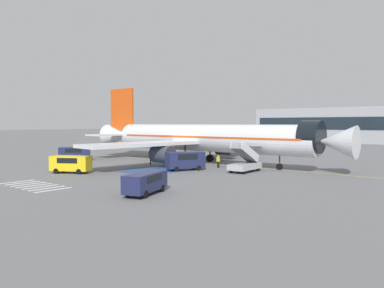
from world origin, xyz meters
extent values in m
plane|color=slate|center=(0.00, 0.00, 0.00)|extent=(600.00, 600.00, 0.00)
cube|color=gold|center=(-0.94, -0.07, 0.00)|extent=(76.81, 4.06, 0.01)
cube|color=#2856A8|center=(-0.94, -10.54, 0.00)|extent=(5.77, 8.04, 0.01)
cube|color=silver|center=(-5.14, -26.00, 0.00)|extent=(0.44, 3.60, 0.01)
cube|color=silver|center=(-3.94, -26.00, 0.00)|extent=(0.44, 3.60, 0.01)
cube|color=silver|center=(-2.74, -26.00, 0.00)|extent=(0.44, 3.60, 0.01)
cube|color=silver|center=(-1.54, -26.00, 0.00)|extent=(0.44, 3.60, 0.01)
cube|color=silver|center=(-0.34, -26.00, 0.00)|extent=(0.44, 3.60, 0.01)
cube|color=silver|center=(0.86, -26.00, 0.00)|extent=(0.44, 3.60, 0.01)
cube|color=silver|center=(2.06, -26.00, 0.00)|extent=(0.44, 3.60, 0.01)
cylinder|color=silver|center=(-0.94, -0.07, 3.83)|extent=(33.05, 5.64, 3.99)
cone|color=silver|center=(17.68, 0.87, 3.83)|extent=(4.58, 4.13, 3.91)
cone|color=silver|center=(-20.35, -1.05, 3.83)|extent=(6.17, 4.13, 3.83)
cylinder|color=black|center=(14.69, 0.72, 4.33)|extent=(2.59, 4.15, 4.03)
cube|color=#DB4C14|center=(-0.94, -0.07, 4.03)|extent=(30.43, 5.59, 0.24)
cube|color=silver|center=(-4.92, 9.11, 3.23)|extent=(8.09, 18.52, 0.44)
cylinder|color=#38383D|center=(-3.10, 7.57, 1.84)|extent=(3.10, 2.44, 2.30)
cube|color=silver|center=(-3.98, -9.60, 3.23)|extent=(6.37, 18.30, 0.44)
cylinder|color=#38383D|center=(-2.33, -7.89, 1.84)|extent=(3.10, 2.44, 2.30)
cube|color=#DB4C14|center=(-19.46, -1.00, 8.45)|extent=(5.60, 0.64, 7.24)
cube|color=silver|center=(-19.05, 2.82, 4.03)|extent=(3.91, 6.56, 0.24)
cube|color=silver|center=(-18.67, -4.76, 4.03)|extent=(3.91, 6.56, 0.24)
cylinder|color=#38383D|center=(10.56, 0.51, 1.93)|extent=(0.20, 0.20, 3.01)
cylinder|color=black|center=(10.56, 0.51, 0.42)|extent=(0.85, 0.32, 0.84)
cylinder|color=#38383D|center=(-2.71, 2.94, 1.89)|extent=(0.24, 0.24, 2.68)
cylinder|color=black|center=(-2.71, 2.94, 0.55)|extent=(1.13, 0.65, 1.10)
cylinder|color=#38383D|center=(-2.40, -3.24, 1.89)|extent=(0.24, 0.24, 2.68)
cylinder|color=black|center=(-2.40, -3.24, 0.55)|extent=(1.13, 0.65, 1.10)
cube|color=#ADB2BA|center=(8.33, -4.20, 0.70)|extent=(2.44, 4.90, 0.70)
cylinder|color=black|center=(7.31, -2.57, 0.35)|extent=(0.25, 0.71, 0.70)
cylinder|color=black|center=(9.18, -2.48, 0.35)|extent=(0.25, 0.71, 0.70)
cylinder|color=black|center=(7.48, -5.93, 0.35)|extent=(0.25, 0.71, 0.70)
cylinder|color=black|center=(9.35, -5.83, 0.35)|extent=(0.25, 0.71, 0.70)
cube|color=#4C4C51|center=(8.33, -4.20, 2.03)|extent=(1.64, 4.22, 2.10)
cube|color=#4C4C51|center=(8.21, -1.93, 3.01)|extent=(1.70, 1.18, 0.12)
cube|color=silver|center=(7.56, -4.24, 2.50)|extent=(0.29, 4.49, 2.82)
cube|color=silver|center=(9.10, -4.17, 2.50)|extent=(0.29, 4.49, 2.82)
cube|color=#38383D|center=(-6.63, 24.05, 0.78)|extent=(9.68, 3.91, 0.60)
cube|color=silver|center=(-11.17, 23.35, 1.28)|extent=(2.43, 2.67, 1.60)
cube|color=black|center=(-12.21, 23.19, 1.60)|extent=(0.35, 1.98, 0.70)
cylinder|color=#B7BCC4|center=(-6.21, 24.12, 2.29)|extent=(6.77, 3.38, 2.41)
cylinder|color=gold|center=(-6.21, 24.12, 2.29)|extent=(0.72, 2.48, 2.46)
cylinder|color=black|center=(-10.58, 22.24, 0.48)|extent=(0.99, 0.42, 0.96)
cylinder|color=black|center=(-10.94, 24.58, 0.48)|extent=(0.99, 0.42, 0.96)
cylinder|color=black|center=(-5.93, 22.96, 0.48)|extent=(0.99, 0.42, 0.96)
cylinder|color=black|center=(-6.29, 25.31, 0.48)|extent=(0.99, 0.42, 0.96)
cylinder|color=black|center=(-3.35, 23.36, 0.48)|extent=(0.99, 0.42, 0.96)
cylinder|color=black|center=(-3.71, 25.71, 0.48)|extent=(0.99, 0.42, 0.96)
cube|color=#1E234C|center=(1.64, -7.74, 1.33)|extent=(3.74, 5.16, 2.02)
cube|color=black|center=(1.64, -7.74, 1.78)|extent=(2.82, 3.21, 0.73)
cylinder|color=black|center=(1.74, -9.46, 0.32)|extent=(0.46, 0.66, 0.64)
cylinder|color=black|center=(0.24, -8.73, 0.32)|extent=(0.46, 0.66, 0.64)
cylinder|color=black|center=(3.05, -6.74, 0.32)|extent=(0.46, 0.66, 0.64)
cylinder|color=black|center=(1.55, -6.02, 0.32)|extent=(0.46, 0.66, 0.64)
cube|color=#1E234C|center=(-20.42, -9.97, 1.23)|extent=(4.49, 4.66, 1.82)
cube|color=black|center=(-20.42, -9.97, 1.63)|extent=(3.08, 3.12, 0.66)
cylinder|color=black|center=(-20.03, -8.34, 0.32)|extent=(0.58, 0.61, 0.64)
cylinder|color=black|center=(-18.84, -9.45, 0.32)|extent=(0.58, 0.61, 0.64)
cylinder|color=black|center=(-22.01, -10.49, 0.32)|extent=(0.58, 0.61, 0.64)
cylinder|color=black|center=(-20.81, -11.59, 0.32)|extent=(0.58, 0.61, 0.64)
cube|color=yellow|center=(-6.94, -18.80, 1.20)|extent=(4.97, 3.95, 1.77)
cube|color=black|center=(-6.94, -18.80, 1.59)|extent=(3.16, 2.90, 0.64)
cylinder|color=black|center=(-6.11, -17.34, 0.32)|extent=(0.65, 0.50, 0.64)
cylinder|color=black|center=(-5.27, -18.77, 0.32)|extent=(0.65, 0.50, 0.64)
cylinder|color=black|center=(-8.62, -18.83, 0.32)|extent=(0.65, 0.50, 0.64)
cylinder|color=black|center=(-7.78, -20.25, 0.32)|extent=(0.65, 0.50, 0.64)
cube|color=#1E234C|center=(9.89, -21.97, 1.08)|extent=(3.31, 5.25, 1.51)
cube|color=black|center=(9.89, -21.97, 1.41)|extent=(2.60, 3.16, 0.55)
cylinder|color=black|center=(8.61, -20.79, 0.32)|extent=(0.40, 0.67, 0.64)
cylinder|color=black|center=(10.15, -20.25, 0.32)|extent=(0.40, 0.67, 0.64)
cylinder|color=black|center=(9.63, -23.68, 0.32)|extent=(0.40, 0.67, 0.64)
cylinder|color=black|center=(11.16, -23.14, 0.32)|extent=(0.40, 0.67, 0.64)
cylinder|color=black|center=(-6.51, -3.76, 0.44)|extent=(0.14, 0.14, 0.89)
cylinder|color=black|center=(-6.56, -3.60, 0.44)|extent=(0.14, 0.14, 0.89)
cube|color=yellow|center=(-6.53, -3.68, 1.24)|extent=(0.33, 0.47, 0.70)
cube|color=silver|center=(-6.53, -3.68, 1.24)|extent=(0.35, 0.48, 0.06)
sphere|color=beige|center=(-6.53, -3.68, 1.71)|extent=(0.24, 0.24, 0.24)
cylinder|color=black|center=(3.36, -2.89, 0.41)|extent=(0.14, 0.14, 0.83)
cylinder|color=black|center=(3.19, -2.90, 0.41)|extent=(0.14, 0.14, 0.83)
cube|color=yellow|center=(3.27, -2.90, 1.16)|extent=(0.43, 0.24, 0.66)
cube|color=silver|center=(3.27, -2.90, 1.16)|extent=(0.44, 0.25, 0.06)
sphere|color=beige|center=(3.27, -2.90, 1.60)|extent=(0.22, 0.22, 0.22)
cylinder|color=#2D2D33|center=(-6.22, -6.48, 0.42)|extent=(0.14, 0.14, 0.84)
cylinder|color=#2D2D33|center=(-6.30, -6.33, 0.42)|extent=(0.14, 0.14, 0.84)
cube|color=yellow|center=(-6.26, -6.41, 1.17)|extent=(0.39, 0.47, 0.66)
cube|color=silver|center=(-6.26, -6.41, 1.17)|extent=(0.40, 0.49, 0.06)
sphere|color=beige|center=(-6.26, -6.41, 1.62)|extent=(0.23, 0.23, 0.23)
cylinder|color=#191E38|center=(-2.70, -6.46, 0.40)|extent=(0.14, 0.14, 0.79)
cylinder|color=#191E38|center=(-2.55, -6.37, 0.40)|extent=(0.14, 0.14, 0.79)
cube|color=orange|center=(-2.63, -6.41, 1.11)|extent=(0.47, 0.40, 0.63)
cube|color=silver|center=(-2.63, -6.41, 1.11)|extent=(0.49, 0.42, 0.06)
sphere|color=beige|center=(-2.63, -6.41, 1.53)|extent=(0.21, 0.21, 0.21)
cube|color=#9EA3A8|center=(3.54, 76.44, 5.40)|extent=(77.57, 12.00, 10.79)
cube|color=#19232D|center=(3.54, 70.39, 5.94)|extent=(74.47, 0.10, 3.78)
camera|label=1|loc=(33.37, -43.10, 6.02)|focal=35.00mm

